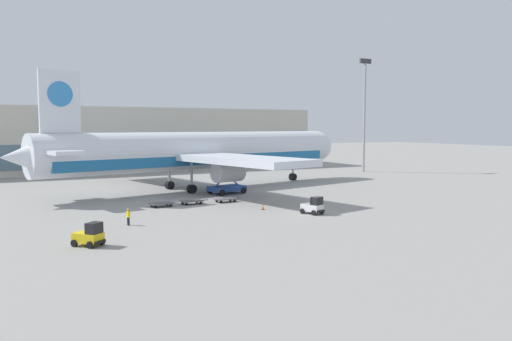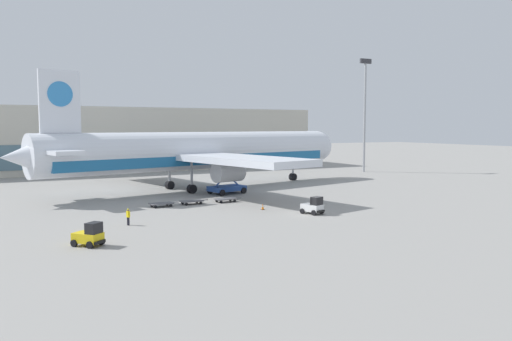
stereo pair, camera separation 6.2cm
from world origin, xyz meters
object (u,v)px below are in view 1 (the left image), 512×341
object	(u,v)px
baggage_dolly_lead	(161,204)
traffic_cone_near	(263,207)
airplane_main	(198,152)
baggage_tug_mid	(313,206)
light_mast	(365,107)
baggage_tug_foreground	(90,236)
ground_crew_near	(128,215)
baggage_dolly_third	(226,199)
scissor_lift_loader	(227,180)
baggage_dolly_second	(192,201)

from	to	relation	value
baggage_dolly_lead	traffic_cone_near	bearing A→B (deg)	-39.92
airplane_main	baggage_tug_mid	size ratio (longest dim) A/B	20.77
light_mast	baggage_tug_foreground	bearing A→B (deg)	-145.89
ground_crew_near	traffic_cone_near	xyz separation A→B (m)	(16.36, 2.20, -0.65)
baggage_tug_foreground	baggage_dolly_third	xyz separation A→B (m)	(19.71, 16.93, -0.49)
light_mast	baggage_tug_mid	xyz separation A→B (m)	(-39.52, -39.38, -13.16)
baggage_tug_foreground	baggage_dolly_lead	world-z (taller)	baggage_tug_foreground
scissor_lift_loader	airplane_main	bearing A→B (deg)	93.18
airplane_main	ground_crew_near	distance (m)	29.32
traffic_cone_near	baggage_tug_mid	bearing A→B (deg)	-55.02
baggage_tug_mid	airplane_main	bearing A→B (deg)	168.77
light_mast	baggage_dolly_lead	xyz separation A→B (m)	(-53.28, -26.65, -13.65)
airplane_main	baggage_dolly_lead	distance (m)	18.21
scissor_lift_loader	traffic_cone_near	distance (m)	15.21
baggage_dolly_lead	baggage_dolly_third	xyz separation A→B (m)	(8.61, -0.03, 0.00)
scissor_lift_loader	baggage_tug_foreground	size ratio (longest dim) A/B	2.07
baggage_dolly_second	baggage_dolly_third	xyz separation A→B (m)	(4.59, -0.29, 0.00)
baggage_dolly_lead	baggage_dolly_second	xyz separation A→B (m)	(4.02, 0.26, 0.00)
light_mast	baggage_dolly_third	xyz separation A→B (m)	(-44.67, -26.68, -13.65)
airplane_main	ground_crew_near	bearing A→B (deg)	-137.52
ground_crew_near	baggage_dolly_second	bearing A→B (deg)	-66.64
scissor_lift_loader	ground_crew_near	size ratio (longest dim) A/B	3.37
airplane_main	traffic_cone_near	bearing A→B (deg)	-103.10
airplane_main	baggage_tug_foreground	distance (m)	37.96
light_mast	scissor_lift_loader	xyz separation A→B (m)	(-41.19, -19.16, -12.06)
baggage_tug_mid	baggage_tug_foreground	bearing A→B (deg)	-99.13
light_mast	baggage_dolly_third	world-z (taller)	light_mast
baggage_tug_foreground	baggage_dolly_lead	xyz separation A→B (m)	(11.10, 16.96, -0.49)
airplane_main	baggage_tug_mid	bearing A→B (deg)	-95.25
baggage_dolly_second	ground_crew_near	distance (m)	14.33
light_mast	traffic_cone_near	distance (m)	56.73
baggage_dolly_lead	baggage_dolly_second	world-z (taller)	same
baggage_dolly_second	baggage_dolly_third	bearing A→B (deg)	-6.89
baggage_tug_mid	baggage_dolly_second	size ratio (longest dim) A/B	0.74
traffic_cone_near	airplane_main	bearing A→B (deg)	89.69
light_mast	airplane_main	distance (m)	45.62
airplane_main	traffic_cone_near	distance (m)	22.25
light_mast	ground_crew_near	distance (m)	70.97
baggage_tug_mid	baggage_dolly_second	world-z (taller)	baggage_tug_mid
baggage_dolly_second	baggage_dolly_third	world-z (taller)	same
baggage_dolly_lead	ground_crew_near	xyz separation A→B (m)	(-6.27, -9.70, 0.61)
airplane_main	baggage_dolly_lead	xyz separation A→B (m)	(-10.20, -14.07, -5.45)
light_mast	traffic_cone_near	size ratio (longest dim) A/B	34.16
baggage_dolly_lead	baggage_tug_foreground	bearing A→B (deg)	-126.51
light_mast	scissor_lift_loader	distance (m)	47.00
baggage_tug_foreground	traffic_cone_near	distance (m)	23.21
light_mast	ground_crew_near	world-z (taller)	light_mast
baggage_dolly_lead	baggage_tug_mid	bearing A→B (deg)	-46.10
ground_crew_near	traffic_cone_near	bearing A→B (deg)	-103.03
light_mast	ground_crew_near	bearing A→B (deg)	-148.60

